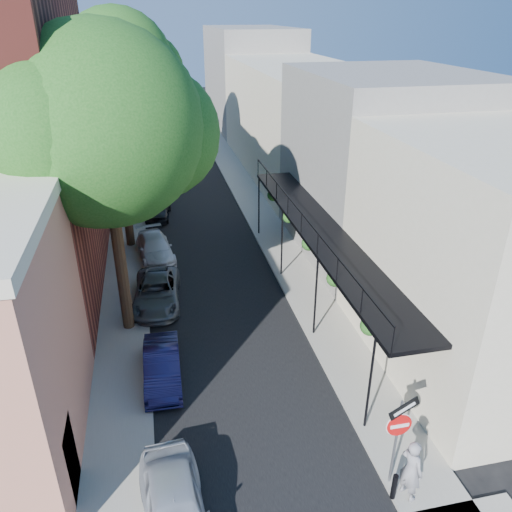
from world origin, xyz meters
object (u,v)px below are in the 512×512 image
oak_near (117,129)px  oak_far (125,67)px  parked_car_b (162,366)px  pedestrian (411,470)px  sign_post (399,428)px  oak_mid (123,112)px  parked_car_e (158,208)px  parked_car_d (155,248)px  parked_car_c (157,292)px  bollard (394,487)px  parked_car_a (174,509)px

oak_near → oak_far: 17.01m
parked_car_b → pedestrian: bearing=-44.3°
sign_post → pedestrian: 1.13m
oak_mid → parked_car_b: 13.35m
parked_car_b → oak_mid: bearing=95.1°
oak_mid → pedestrian: bearing=-69.0°
oak_near → oak_far: size_ratio=0.96×
oak_mid → parked_car_e: 7.59m
parked_car_d → pedestrian: (5.93, -15.76, 0.47)m
parked_car_b → parked_car_c: size_ratio=0.83×
sign_post → oak_near: bearing=125.1°
oak_far → parked_car_b: bearing=-87.9°
parked_car_d → sign_post: bearing=-77.4°
parked_car_b → pedestrian: size_ratio=1.88×
sign_post → oak_near: (-6.53, 9.29, 5.84)m
oak_mid → oak_near: bearing=-89.6°
parked_car_e → pedestrian: 22.23m
oak_near → oak_far: (0.01, 17.01, 0.38)m
oak_far → pedestrian: bearing=-75.8°
parked_car_e → parked_car_b: bearing=-84.9°
bollard → sign_post: bearing=71.4°
oak_far → parked_car_c: oak_far is taller
sign_post → parked_car_c: (-5.76, 10.69, -1.46)m
oak_far → parked_car_b: size_ratio=3.44×
bollard → oak_mid: oak_mid is taller
sign_post → parked_car_d: bearing=110.4°
parked_car_c → parked_car_e: size_ratio=1.19×
parked_car_a → parked_car_b: bearing=86.6°
oak_mid → parked_car_a: oak_mid is taller
oak_near → parked_car_e: size_ratio=3.26×
pedestrian → bollard: bearing=71.2°
oak_far → parked_car_e: (1.18, -5.25, -7.66)m
parked_car_c → parked_car_a: bearing=-85.2°
sign_post → parked_car_e: size_ratio=0.85×
oak_near → parked_car_d: 9.49m
parked_car_b → parked_car_e: parked_car_e is taller
oak_near → parked_car_c: bearing=61.4°
parked_car_a → pedestrian: pedestrian is taller
parked_car_a → parked_car_d: size_ratio=0.99×
parked_car_c → parked_car_d: parked_car_c is taller
parked_car_e → pedestrian: size_ratio=1.90×
parked_car_b → parked_car_d: size_ratio=0.88×
sign_post → parked_car_e: 21.76m
sign_post → parked_car_a: (-5.71, -0.05, -1.37)m
sign_post → parked_car_b: size_ratio=0.86×
oak_mid → parked_car_e: bearing=71.8°
parked_car_e → sign_post: bearing=-69.1°
oak_far → parked_car_a: (0.80, -26.34, -7.59)m
parked_car_b → parked_car_d: (0.07, 9.68, 0.00)m
parked_car_c → pedestrian: 12.68m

